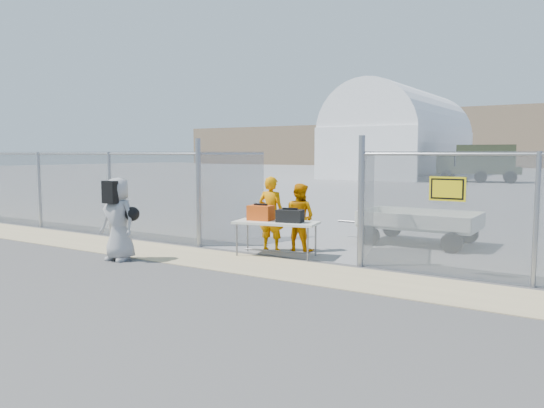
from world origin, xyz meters
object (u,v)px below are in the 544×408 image
Objects in this scene: security_worker_left at (271,214)px; visitor at (118,219)px; utility_trailer at (419,227)px; folding_table at (276,239)px; security_worker_right at (299,217)px.

visitor is at bearing 44.55° from security_worker_left.
utility_trailer is (4.58, 5.09, -0.42)m from visitor.
security_worker_left reaches higher than folding_table.
folding_table is 1.04× the size of visitor.
folding_table is at bearing 87.27° from security_worker_right.
security_worker_left is (-0.43, 0.47, 0.46)m from folding_table.
utility_trailer is (2.53, 2.58, -0.41)m from security_worker_left.
security_worker_right is at bearing -153.86° from security_worker_left.
security_worker_right reaches higher than folding_table.
visitor is (-2.06, -2.51, 0.01)m from security_worker_left.
security_worker_left is 0.63m from security_worker_right.
visitor is at bearing -131.73° from utility_trailer.
utility_trailer is (2.00, 2.25, -0.33)m from security_worker_right.
security_worker_right reaches higher than utility_trailer.
visitor is 6.86m from utility_trailer.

